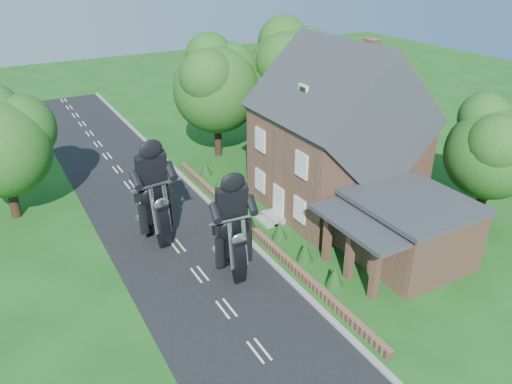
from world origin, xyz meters
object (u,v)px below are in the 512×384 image
annex (406,229)px  house (337,139)px  motorcycle_follow (157,227)px  motorcycle_lead (233,260)px  garden_wall (255,232)px

annex → house: bearing=84.8°
annex → motorcycle_follow: 13.23m
house → motorcycle_lead: (-9.00, -3.78, -3.50)m
garden_wall → house: (6.19, 1.00, 4.14)m
motorcycle_lead → motorcycle_follow: 5.35m
garden_wall → annex: annex is taller
motorcycle_follow → motorcycle_lead: bearing=108.1°
garden_wall → motorcycle_follow: size_ratio=11.38×
annex → motorcycle_lead: annex is taller
garden_wall → motorcycle_lead: 4.01m
motorcycle_lead → garden_wall: bearing=-131.2°
annex → motorcycle_follow: bearing=143.2°
garden_wall → house: house is taller
annex → motorcycle_follow: (-10.58, 7.90, -0.87)m
house → motorcycle_follow: 11.77m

